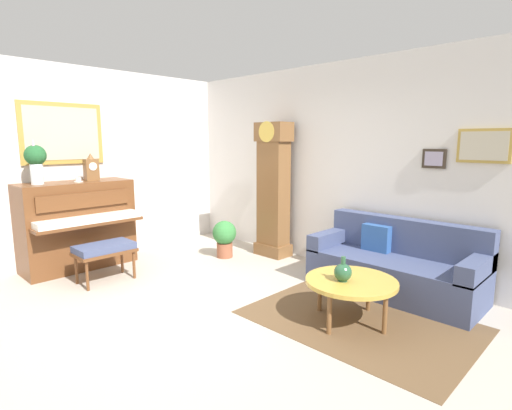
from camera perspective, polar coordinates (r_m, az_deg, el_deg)
The scene contains 14 objects.
ground_plane at distance 4.40m, azimuth -9.53°, elevation -15.06°, with size 6.40×6.00×0.10m, color #B2A899.
wall_left at distance 6.32m, azimuth -24.08°, elevation 5.37°, with size 0.13×4.90×2.80m.
wall_back at distance 5.75m, azimuth 9.87°, elevation 5.63°, with size 5.30×0.13×2.80m.
area_rug at distance 4.18m, azimuth 14.63°, elevation -15.79°, with size 2.10×1.50×0.01m, color brown.
piano at distance 5.99m, azimuth -24.31°, elevation -2.58°, with size 0.87×1.44×1.20m.
piano_bench at distance 5.31m, azimuth -21.00°, elevation -6.05°, with size 0.42×0.70×0.48m.
grandfather_clock at distance 5.99m, azimuth 2.50°, elevation 1.71°, with size 0.52×0.34×2.03m.
couch at distance 4.93m, azimuth 19.43°, elevation -8.29°, with size 1.90×0.80×0.84m.
coffee_table at distance 3.99m, azimuth 13.56°, elevation -10.82°, with size 0.88×0.88×0.43m.
mantel_clock at distance 5.98m, azimuth -22.71°, elevation 4.91°, with size 0.13×0.18×0.38m.
flower_vase at distance 5.74m, azimuth -29.19°, elevation 5.73°, with size 0.26×0.26×0.58m.
teacup at distance 5.85m, azimuth -24.25°, elevation 3.27°, with size 0.12×0.12×0.06m.
green_jug at distance 3.90m, azimuth 12.43°, elevation -9.44°, with size 0.17×0.17×0.24m.
potted_plant at distance 6.01m, azimuth -4.57°, elevation -4.53°, with size 0.36×0.36×0.56m.
Camera 1 is at (3.26, -2.33, 1.76)m, focal length 27.73 mm.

